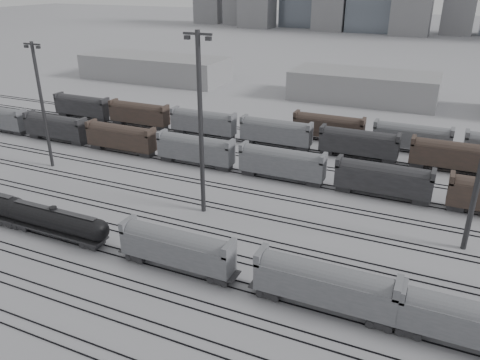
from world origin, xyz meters
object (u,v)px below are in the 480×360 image
at_px(tank_car_b, 55,220).
at_px(light_mast_c, 201,122).
at_px(hopper_car_a, 177,247).
at_px(hopper_car_c, 477,323).
at_px(hopper_car_b, 325,283).

distance_m(tank_car_b, light_mast_c, 23.74).
bearing_deg(light_mast_c, hopper_car_a, -73.15).
relative_size(hopper_car_a, light_mast_c, 0.55).
distance_m(hopper_car_c, light_mast_c, 41.14).
bearing_deg(light_mast_c, hopper_car_b, -33.58).
bearing_deg(light_mast_c, hopper_car_c, -21.98).
bearing_deg(hopper_car_a, tank_car_b, 180.00).
bearing_deg(hopper_car_c, hopper_car_b, 180.00).
relative_size(tank_car_b, light_mast_c, 0.66).
height_order(hopper_car_b, hopper_car_c, hopper_car_b).
xyz_separation_m(hopper_car_a, hopper_car_b, (17.88, 0.00, 0.12)).
height_order(hopper_car_a, hopper_car_b, hopper_car_b).
relative_size(hopper_car_b, hopper_car_c, 1.05).
relative_size(tank_car_b, hopper_car_a, 1.20).
bearing_deg(hopper_car_b, light_mast_c, 146.42).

